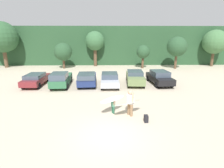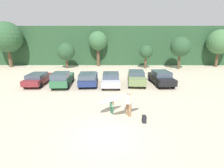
{
  "view_description": "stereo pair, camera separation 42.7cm",
  "coord_description": "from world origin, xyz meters",
  "px_view_note": "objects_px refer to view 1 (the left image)",
  "views": [
    {
      "loc": [
        -0.01,
        -8.6,
        5.22
      ],
      "look_at": [
        0.32,
        5.97,
        1.32
      ],
      "focal_mm": 28.29,
      "sensor_mm": 36.0,
      "label": 1
    },
    {
      "loc": [
        0.42,
        -8.61,
        5.22
      ],
      "look_at": [
        0.32,
        5.97,
        1.32
      ],
      "focal_mm": 28.29,
      "sensor_mm": 36.0,
      "label": 2
    }
  ],
  "objects_px": {
    "parked_car_silver": "(110,79)",
    "surfboard_white": "(113,99)",
    "person_adult": "(130,101)",
    "parked_car_maroon": "(36,79)",
    "parked_car_olive_green": "(135,77)",
    "parked_car_navy": "(87,78)",
    "parked_car_forest_green": "(61,79)",
    "parked_car_black": "(159,77)",
    "backpack_dropped": "(146,119)",
    "surfboard_cream": "(129,103)",
    "person_child": "(113,105)"
  },
  "relations": [
    {
      "from": "parked_car_olive_green",
      "to": "person_child",
      "type": "xyz_separation_m",
      "value": [
        -2.74,
        -8.15,
        -0.19
      ]
    },
    {
      "from": "parked_car_maroon",
      "to": "surfboard_white",
      "type": "height_order",
      "value": "parked_car_maroon"
    },
    {
      "from": "parked_car_maroon",
      "to": "parked_car_navy",
      "type": "height_order",
      "value": "parked_car_navy"
    },
    {
      "from": "surfboard_white",
      "to": "surfboard_cream",
      "type": "bearing_deg",
      "value": 112.27
    },
    {
      "from": "parked_car_maroon",
      "to": "person_child",
      "type": "xyz_separation_m",
      "value": [
        8.35,
        -7.71,
        -0.12
      ]
    },
    {
      "from": "person_adult",
      "to": "surfboard_white",
      "type": "xyz_separation_m",
      "value": [
        -1.18,
        0.4,
        0.05
      ]
    },
    {
      "from": "parked_car_olive_green",
      "to": "person_child",
      "type": "relative_size",
      "value": 4.65
    },
    {
      "from": "parked_car_olive_green",
      "to": "person_adult",
      "type": "xyz_separation_m",
      "value": [
        -1.59,
        -8.5,
        0.22
      ]
    },
    {
      "from": "parked_car_silver",
      "to": "person_child",
      "type": "bearing_deg",
      "value": -179.45
    },
    {
      "from": "person_child",
      "to": "parked_car_forest_green",
      "type": "bearing_deg",
      "value": -81.61
    },
    {
      "from": "parked_car_forest_green",
      "to": "surfboard_white",
      "type": "bearing_deg",
      "value": -146.31
    },
    {
      "from": "parked_car_forest_green",
      "to": "backpack_dropped",
      "type": "xyz_separation_m",
      "value": [
        7.49,
        -8.5,
        -0.61
      ]
    },
    {
      "from": "parked_car_silver",
      "to": "backpack_dropped",
      "type": "distance_m",
      "value": 9.04
    },
    {
      "from": "parked_car_olive_green",
      "to": "person_adult",
      "type": "distance_m",
      "value": 8.65
    },
    {
      "from": "parked_car_olive_green",
      "to": "parked_car_black",
      "type": "distance_m",
      "value": 2.77
    },
    {
      "from": "parked_car_black",
      "to": "surfboard_white",
      "type": "distance_m",
      "value": 9.57
    },
    {
      "from": "parked_car_navy",
      "to": "backpack_dropped",
      "type": "bearing_deg",
      "value": -155.5
    },
    {
      "from": "parked_car_black",
      "to": "backpack_dropped",
      "type": "height_order",
      "value": "parked_car_black"
    },
    {
      "from": "parked_car_silver",
      "to": "parked_car_olive_green",
      "type": "bearing_deg",
      "value": -76.0
    },
    {
      "from": "parked_car_navy",
      "to": "surfboard_white",
      "type": "bearing_deg",
      "value": -164.01
    },
    {
      "from": "surfboard_white",
      "to": "backpack_dropped",
      "type": "relative_size",
      "value": 4.58
    },
    {
      "from": "person_child",
      "to": "surfboard_white",
      "type": "relative_size",
      "value": 0.51
    },
    {
      "from": "parked_car_forest_green",
      "to": "parked_car_black",
      "type": "xyz_separation_m",
      "value": [
        10.94,
        0.73,
        -0.03
      ]
    },
    {
      "from": "parked_car_olive_green",
      "to": "surfboard_white",
      "type": "bearing_deg",
      "value": 164.93
    },
    {
      "from": "person_adult",
      "to": "backpack_dropped",
      "type": "bearing_deg",
      "value": 102.47
    },
    {
      "from": "parked_car_forest_green",
      "to": "backpack_dropped",
      "type": "relative_size",
      "value": 10.73
    },
    {
      "from": "parked_car_olive_green",
      "to": "backpack_dropped",
      "type": "bearing_deg",
      "value": 179.64
    },
    {
      "from": "parked_car_maroon",
      "to": "parked_car_forest_green",
      "type": "distance_m",
      "value": 2.97
    },
    {
      "from": "person_adult",
      "to": "person_child",
      "type": "height_order",
      "value": "person_adult"
    },
    {
      "from": "parked_car_olive_green",
      "to": "parked_car_silver",
      "type": "bearing_deg",
      "value": 108.53
    },
    {
      "from": "parked_car_forest_green",
      "to": "surfboard_cream",
      "type": "bearing_deg",
      "value": -143.1
    },
    {
      "from": "parked_car_black",
      "to": "surfboard_white",
      "type": "xyz_separation_m",
      "value": [
        -5.53,
        -7.82,
        0.25
      ]
    },
    {
      "from": "surfboard_cream",
      "to": "surfboard_white",
      "type": "bearing_deg",
      "value": -53.99
    },
    {
      "from": "parked_car_maroon",
      "to": "parked_car_olive_green",
      "type": "bearing_deg",
      "value": -88.35
    },
    {
      "from": "parked_car_forest_green",
      "to": "parked_car_silver",
      "type": "xyz_separation_m",
      "value": [
        5.28,
        0.25,
        -0.1
      ]
    },
    {
      "from": "parked_car_forest_green",
      "to": "parked_car_silver",
      "type": "distance_m",
      "value": 5.28
    },
    {
      "from": "surfboard_white",
      "to": "person_child",
      "type": "bearing_deg",
      "value": 73.53
    },
    {
      "from": "parked_car_olive_green",
      "to": "person_child",
      "type": "bearing_deg",
      "value": 165.22
    },
    {
      "from": "parked_car_black",
      "to": "person_child",
      "type": "height_order",
      "value": "parked_car_black"
    },
    {
      "from": "parked_car_forest_green",
      "to": "parked_car_olive_green",
      "type": "xyz_separation_m",
      "value": [
        8.18,
        1.01,
        -0.05
      ]
    },
    {
      "from": "parked_car_navy",
      "to": "parked_car_forest_green",
      "type": "bearing_deg",
      "value": 94.06
    },
    {
      "from": "parked_car_maroon",
      "to": "parked_car_forest_green",
      "type": "height_order",
      "value": "parked_car_forest_green"
    },
    {
      "from": "person_adult",
      "to": "surfboard_cream",
      "type": "relative_size",
      "value": 0.78
    },
    {
      "from": "parked_car_maroon",
      "to": "surfboard_cream",
      "type": "relative_size",
      "value": 2.03
    },
    {
      "from": "parked_car_forest_green",
      "to": "parked_car_black",
      "type": "distance_m",
      "value": 10.96
    },
    {
      "from": "parked_car_forest_green",
      "to": "backpack_dropped",
      "type": "bearing_deg",
      "value": -142.31
    },
    {
      "from": "parked_car_silver",
      "to": "surfboard_white",
      "type": "height_order",
      "value": "parked_car_silver"
    },
    {
      "from": "parked_car_navy",
      "to": "parked_car_silver",
      "type": "relative_size",
      "value": 0.97
    },
    {
      "from": "parked_car_maroon",
      "to": "backpack_dropped",
      "type": "height_order",
      "value": "parked_car_maroon"
    },
    {
      "from": "person_adult",
      "to": "surfboard_white",
      "type": "height_order",
      "value": "person_adult"
    }
  ]
}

